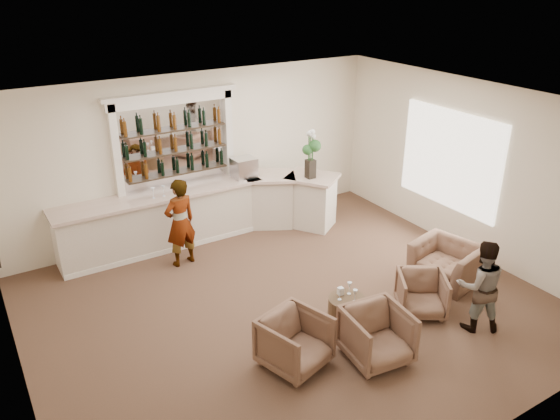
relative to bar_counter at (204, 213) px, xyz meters
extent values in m
plane|color=brown|center=(0.16, -3.00, -0.57)|extent=(8.00, 8.00, 0.00)
cube|color=#EEDFC5|center=(0.16, 0.50, 1.08)|extent=(8.00, 0.04, 3.30)
cube|color=#EEDFC5|center=(-3.84, -3.00, 1.08)|extent=(0.04, 7.00, 3.30)
cube|color=#EEDFC5|center=(4.16, -3.00, 1.08)|extent=(0.04, 7.00, 3.30)
cube|color=white|center=(0.16, -3.00, 2.73)|extent=(8.00, 7.00, 0.04)
cube|color=white|center=(4.13, -2.50, 1.13)|extent=(0.05, 2.40, 1.90)
cube|color=silver|center=(-0.84, 0.15, -0.03)|extent=(4.00, 0.70, 1.08)
cube|color=beige|center=(-0.84, 0.13, 0.54)|extent=(4.10, 0.82, 0.06)
cube|color=silver|center=(1.51, -0.08, -0.03)|extent=(1.12, 1.04, 1.08)
cube|color=beige|center=(1.51, -0.10, 0.54)|extent=(1.27, 1.19, 0.06)
cube|color=silver|center=(2.21, -0.60, -0.03)|extent=(1.08, 1.14, 1.08)
cube|color=beige|center=(2.21, -0.62, 0.54)|extent=(1.24, 1.29, 0.06)
cube|color=white|center=(-0.84, -0.18, -0.52)|extent=(4.00, 0.06, 0.10)
cube|color=white|center=(-0.34, 0.48, 1.38)|extent=(2.15, 0.02, 1.65)
cube|color=white|center=(-1.49, 0.42, 0.88)|extent=(0.14, 0.16, 2.90)
cube|color=white|center=(0.81, 0.42, 0.88)|extent=(0.14, 0.16, 2.90)
cube|color=white|center=(-0.34, 0.42, 2.27)|extent=(2.52, 0.16, 0.18)
cube|color=white|center=(-0.34, 0.42, 2.39)|extent=(2.64, 0.20, 0.08)
cube|color=#2E2217|center=(-0.34, 0.37, 0.81)|extent=(2.05, 0.20, 0.03)
cube|color=#2E2217|center=(-0.34, 0.37, 1.25)|extent=(2.05, 0.20, 0.03)
cube|color=#2E2217|center=(-0.34, 0.37, 1.69)|extent=(2.05, 0.20, 0.03)
cylinder|color=#43311D|center=(0.62, -3.87, -0.32)|extent=(0.57, 0.57, 0.50)
imported|color=gray|center=(-0.78, -0.71, 0.27)|extent=(0.68, 0.51, 1.69)
imported|color=gray|center=(2.29, -4.94, 0.17)|extent=(0.91, 0.85, 1.48)
imported|color=brown|center=(-0.55, -4.22, -0.19)|extent=(1.04, 1.05, 0.77)
imported|color=brown|center=(0.50, -4.71, -0.18)|extent=(0.94, 0.96, 0.79)
imported|color=brown|center=(1.86, -4.21, -0.23)|extent=(1.02, 1.03, 0.68)
imported|color=brown|center=(2.95, -3.72, -0.22)|extent=(1.17, 1.28, 0.71)
cube|color=silver|center=(0.97, 0.07, 0.77)|extent=(0.47, 0.40, 0.41)
cube|color=black|center=(2.11, -0.68, 0.76)|extent=(0.17, 0.17, 0.39)
cube|color=white|center=(0.60, -3.73, -0.01)|extent=(0.08, 0.08, 0.12)
camera|label=1|loc=(-3.94, -9.33, 4.53)|focal=35.00mm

